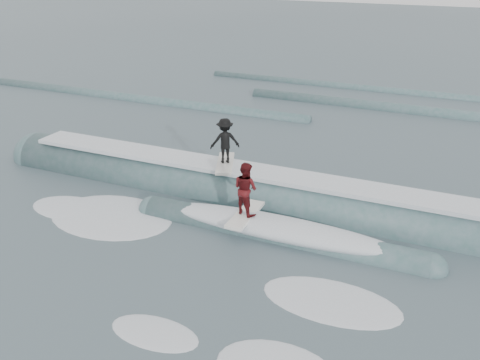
% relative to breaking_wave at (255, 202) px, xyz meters
% --- Properties ---
extents(ground, '(160.00, 160.00, 0.00)m').
position_rel_breaking_wave_xyz_m(ground, '(-0.27, -4.14, -0.05)').
color(ground, '#374751').
rests_on(ground, ground).
extents(breaking_wave, '(21.56, 3.83, 2.09)m').
position_rel_breaking_wave_xyz_m(breaking_wave, '(0.00, 0.00, 0.00)').
color(breaking_wave, '#385E5D').
rests_on(breaking_wave, ground).
extents(surfer_black, '(1.25, 2.06, 1.70)m').
position_rel_breaking_wave_xyz_m(surfer_black, '(-1.29, 0.32, 1.88)').
color(surfer_black, silver).
rests_on(surfer_black, ground).
extents(surfer_red, '(0.99, 2.01, 1.78)m').
position_rel_breaking_wave_xyz_m(surfer_red, '(0.45, -1.88, 1.28)').
color(surfer_red, white).
rests_on(surfer_red, ground).
extents(whitewater, '(12.31, 6.58, 0.10)m').
position_rel_breaking_wave_xyz_m(whitewater, '(-0.34, -4.56, -0.05)').
color(whitewater, white).
rests_on(whitewater, ground).
extents(far_swells, '(39.29, 8.65, 0.80)m').
position_rel_breaking_wave_xyz_m(far_swells, '(-1.58, 13.51, -0.05)').
color(far_swells, '#385E5D').
rests_on(far_swells, ground).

